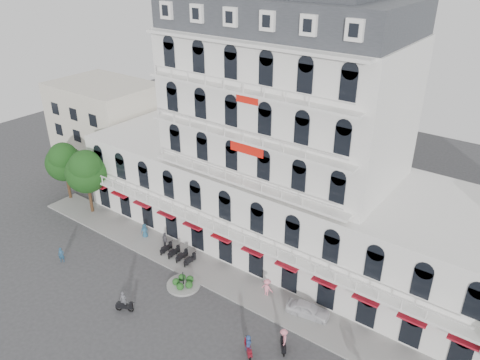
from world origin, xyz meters
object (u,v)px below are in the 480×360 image
at_px(parked_car, 308,309).
at_px(rider_east, 248,346).
at_px(rider_center, 284,340).
at_px(rider_west, 124,303).

bearing_deg(parked_car, rider_east, 154.87).
xyz_separation_m(rider_east, rider_center, (1.98, 1.98, 0.22)).
height_order(parked_car, rider_west, rider_west).
distance_m(rider_west, rider_east, 11.82).
xyz_separation_m(parked_car, rider_west, (-13.18, -9.07, 0.27)).
bearing_deg(parked_car, rider_center, 173.21).
bearing_deg(rider_center, rider_east, -81.41).
height_order(rider_east, rider_center, rider_center).
bearing_deg(rider_east, parked_car, -61.24).
bearing_deg(rider_west, rider_center, -10.24).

